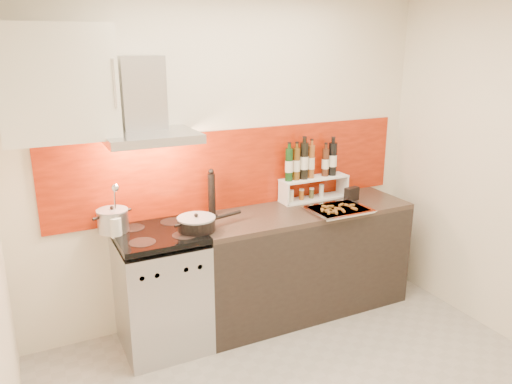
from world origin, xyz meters
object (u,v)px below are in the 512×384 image
range_stove (162,291)px  baking_tray (338,209)px  counter (302,260)px  saute_pan (197,223)px  pepper_mill (212,193)px  stock_pot (113,220)px

range_stove → baking_tray: (1.42, -0.17, 0.47)m
counter → saute_pan: 1.07m
counter → saute_pan: saute_pan is taller
baking_tray → saute_pan: bearing=175.9°
counter → pepper_mill: (-0.71, 0.20, 0.63)m
range_stove → pepper_mill: bearing=22.6°
counter → stock_pot: 1.58m
pepper_mill → range_stove: bearing=-157.4°
pepper_mill → baking_tray: (0.93, -0.37, -0.16)m
range_stove → pepper_mill: (0.49, 0.20, 0.64)m
counter → baking_tray: 0.54m
stock_pot → baking_tray: (1.70, -0.32, -0.08)m
stock_pot → baking_tray: size_ratio=0.45×
saute_pan → baking_tray: saute_pan is taller
range_stove → saute_pan: saute_pan is taller
counter → saute_pan: size_ratio=3.44×
stock_pot → saute_pan: size_ratio=0.42×
counter → saute_pan: (-0.94, -0.09, 0.51)m
saute_pan → pepper_mill: 0.38m
range_stove → pepper_mill: pepper_mill is taller
stock_pot → pepper_mill: pepper_mill is taller
baking_tray → pepper_mill: bearing=158.3°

